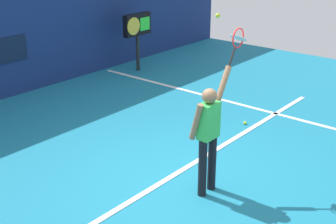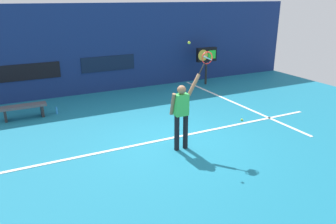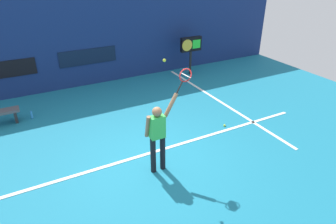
# 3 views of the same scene
# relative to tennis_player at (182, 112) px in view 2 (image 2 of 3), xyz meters

# --- Properties ---
(ground_plane) EXTENTS (18.00, 18.00, 0.00)m
(ground_plane) POSITION_rel_tennis_player_xyz_m (0.04, 0.50, -1.01)
(ground_plane) COLOR teal
(back_wall) EXTENTS (18.00, 0.20, 3.49)m
(back_wall) POSITION_rel_tennis_player_xyz_m (0.04, 6.30, 0.74)
(back_wall) COLOR navy
(back_wall) RESTS_ON ground_plane
(sponsor_banner_center) EXTENTS (2.20, 0.03, 0.60)m
(sponsor_banner_center) POSITION_rel_tennis_player_xyz_m (0.04, 6.18, 0.14)
(sponsor_banner_center) COLOR #0C1933
(sponsor_banner_portside) EXTENTS (2.20, 0.03, 0.60)m
(sponsor_banner_portside) POSITION_rel_tennis_player_xyz_m (-2.96, 6.18, 0.10)
(sponsor_banner_portside) COLOR black
(court_baseline) EXTENTS (10.00, 0.10, 0.01)m
(court_baseline) POSITION_rel_tennis_player_xyz_m (0.04, 0.70, -1.00)
(court_baseline) COLOR white
(court_baseline) RESTS_ON ground_plane
(court_sideline) EXTENTS (0.10, 7.00, 0.01)m
(court_sideline) POSITION_rel_tennis_player_xyz_m (3.65, 2.50, -1.00)
(court_sideline) COLOR white
(court_sideline) RESTS_ON ground_plane
(tennis_player) EXTENTS (0.77, 0.31, 1.94)m
(tennis_player) POSITION_rel_tennis_player_xyz_m (0.00, 0.00, 0.00)
(tennis_player) COLOR black
(tennis_player) RESTS_ON ground_plane
(tennis_racket) EXTENTS (0.45, 0.27, 0.61)m
(tennis_racket) POSITION_rel_tennis_player_xyz_m (0.68, -0.00, 1.26)
(tennis_racket) COLOR black
(tennis_ball) EXTENTS (0.07, 0.07, 0.07)m
(tennis_ball) POSITION_rel_tennis_player_xyz_m (0.21, 0.05, 1.68)
(tennis_ball) COLOR #CCE033
(scoreboard_clock) EXTENTS (0.96, 0.20, 1.62)m
(scoreboard_clock) POSITION_rel_tennis_player_xyz_m (4.22, 5.36, 0.24)
(scoreboard_clock) COLOR black
(scoreboard_clock) RESTS_ON ground_plane
(court_bench) EXTENTS (1.40, 0.36, 0.45)m
(court_bench) POSITION_rel_tennis_player_xyz_m (-3.40, 4.24, -0.67)
(court_bench) COLOR #4C4C51
(court_bench) RESTS_ON ground_plane
(water_bottle) EXTENTS (0.07, 0.07, 0.24)m
(water_bottle) POSITION_rel_tennis_player_xyz_m (-2.40, 4.24, -0.89)
(water_bottle) COLOR #338CD8
(water_bottle) RESTS_ON ground_plane
(spare_ball) EXTENTS (0.07, 0.07, 0.07)m
(spare_ball) POSITION_rel_tennis_player_xyz_m (2.71, 0.92, -0.98)
(spare_ball) COLOR #CCE033
(spare_ball) RESTS_ON ground_plane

